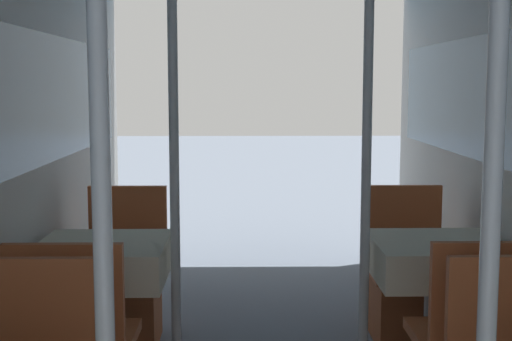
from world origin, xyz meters
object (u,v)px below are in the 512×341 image
support_pole_right_0 (490,253)px  chair_right_far_1 (408,295)px  dining_table_right_1 (436,265)px  support_pole_right_1 (366,168)px  chair_left_far_1 (124,296)px  dining_table_left_1 (103,266)px  support_pole_left_0 (103,254)px  support_pole_left_1 (174,168)px

support_pole_right_0 → chair_right_far_1: 2.57m
dining_table_right_1 → chair_right_far_1: size_ratio=0.81×
support_pole_right_1 → chair_left_far_1: bearing=156.0°
dining_table_left_1 → dining_table_right_1: 1.70m
dining_table_right_1 → dining_table_left_1: bearing=180.0°
chair_right_far_1 → dining_table_left_1: bearing=19.2°
support_pole_right_0 → support_pole_right_1: bearing=90.0°
dining_table_right_1 → support_pole_right_0: bearing=-101.5°
support_pole_left_0 → support_pole_right_0: (0.96, 0.00, 0.00)m
dining_table_left_1 → chair_left_far_1: chair_left_far_1 is taller
support_pole_left_1 → support_pole_right_0: size_ratio=1.00×
support_pole_left_0 → support_pole_left_1: size_ratio=1.00×
support_pole_right_1 → support_pole_left_1: bearing=180.0°
dining_table_left_1 → support_pole_left_1: size_ratio=0.33×
support_pole_left_1 → chair_right_far_1: bearing=24.0°
dining_table_left_1 → support_pole_right_1: (1.33, 0.00, 0.50)m
dining_table_right_1 → support_pole_right_1: support_pole_right_1 is taller
support_pole_left_1 → support_pole_right_0: 2.05m
chair_right_far_1 → support_pole_right_1: bearing=58.2°
support_pole_right_0 → support_pole_left_1: bearing=118.0°
chair_left_far_1 → support_pole_right_0: size_ratio=0.41×
chair_right_far_1 → support_pole_left_1: bearing=24.0°
support_pole_right_0 → chair_left_far_1: bearing=119.0°
support_pole_left_1 → support_pole_right_1: 0.96m
chair_left_far_1 → chair_right_far_1: (1.70, 0.00, 0.00)m
support_pole_right_0 → support_pole_right_1: same height
support_pole_left_1 → dining_table_right_1: size_ratio=3.01×
dining_table_left_1 → support_pole_left_1: 0.62m
dining_table_left_1 → chair_right_far_1: 1.83m
dining_table_right_1 → support_pole_right_1: size_ratio=0.33×
support_pole_right_1 → dining_table_right_1: bearing=0.0°
support_pole_left_1 → dining_table_right_1: bearing=0.0°
chair_left_far_1 → support_pole_left_1: 1.09m
support_pole_left_0 → chair_right_far_1: size_ratio=2.45×
dining_table_left_1 → dining_table_right_1: bearing=0.0°
support_pole_left_0 → chair_left_far_1: 2.57m
support_pole_right_0 → support_pole_right_1: (0.00, 1.81, 0.00)m
chair_left_far_1 → support_pole_right_0: bearing=119.0°
dining_table_left_1 → chair_left_far_1: 0.68m
support_pole_right_1 → support_pole_left_0: bearing=-118.0°
support_pole_right_0 → dining_table_left_1: bearing=126.3°
support_pole_right_1 → dining_table_left_1: bearing=180.0°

